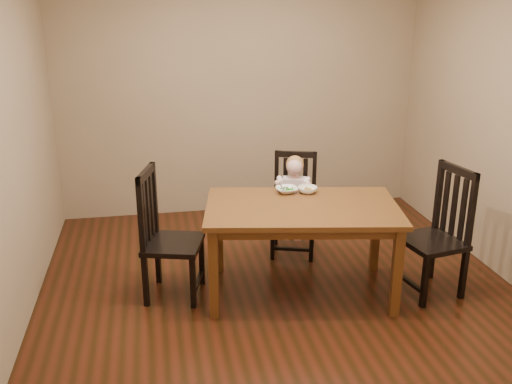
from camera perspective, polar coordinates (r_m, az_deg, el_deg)
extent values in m
cube|color=#3F190D|center=(4.94, 2.26, -9.62)|extent=(4.00, 4.00, 0.01)
cube|color=#937A5D|center=(6.39, -1.60, 9.82)|extent=(4.00, 0.01, 2.70)
cube|color=#937A5D|center=(2.64, 12.27, -4.12)|extent=(4.00, 0.01, 2.70)
cube|color=#937A5D|center=(4.46, -23.48, 4.25)|extent=(0.01, 4.00, 2.70)
cube|color=#523513|center=(4.61, 4.64, -1.59)|extent=(1.68, 1.18, 0.04)
cube|color=#523513|center=(4.63, 4.62, -2.31)|extent=(1.54, 1.04, 0.08)
cube|color=#523513|center=(4.39, -4.26, -8.16)|extent=(0.08, 0.08, 0.73)
cube|color=#523513|center=(4.53, 13.91, -7.84)|extent=(0.08, 0.08, 0.73)
cube|color=#523513|center=(5.10, -3.75, -4.14)|extent=(0.08, 0.08, 0.73)
cube|color=#523513|center=(5.22, 11.85, -3.99)|extent=(0.08, 0.08, 0.73)
cube|color=black|center=(5.44, 3.78, -2.14)|extent=(0.52, 0.51, 0.04)
cube|color=black|center=(5.67, 5.67, -3.61)|extent=(0.05, 0.05, 0.39)
cube|color=black|center=(5.69, 2.01, -3.46)|extent=(0.05, 0.05, 0.39)
cube|color=black|center=(5.36, 5.56, -5.02)|extent=(0.05, 0.05, 0.39)
cube|color=black|center=(5.37, 1.68, -4.85)|extent=(0.05, 0.05, 0.39)
cube|color=black|center=(5.50, 5.84, 1.26)|extent=(0.05, 0.05, 0.54)
cube|color=black|center=(5.51, 2.07, 1.41)|extent=(0.05, 0.05, 0.54)
cube|color=black|center=(5.43, 4.01, 3.78)|extent=(0.39, 0.15, 0.06)
cube|color=black|center=(5.51, 4.94, 1.01)|extent=(0.05, 0.03, 0.47)
cube|color=black|center=(5.51, 3.94, 1.05)|extent=(0.05, 0.03, 0.47)
cube|color=black|center=(5.52, 2.96, 1.09)|extent=(0.05, 0.03, 0.47)
cube|color=black|center=(4.70, -8.27, -5.18)|extent=(0.55, 0.57, 0.04)
cube|color=black|center=(5.02, -9.78, -6.63)|extent=(0.05, 0.05, 0.44)
cube|color=black|center=(4.68, -10.99, -8.74)|extent=(0.05, 0.05, 0.44)
cube|color=black|center=(4.94, -5.45, -6.85)|extent=(0.05, 0.05, 0.44)
cube|color=black|center=(4.59, -6.32, -9.04)|extent=(0.05, 0.05, 0.44)
cube|color=black|center=(4.81, -10.15, -0.56)|extent=(0.05, 0.05, 0.61)
cube|color=black|center=(4.44, -11.44, -2.29)|extent=(0.05, 0.05, 0.61)
cube|color=black|center=(4.54, -10.98, 1.82)|extent=(0.15, 0.44, 0.06)
cube|color=black|center=(4.73, -10.41, -1.31)|extent=(0.03, 0.05, 0.52)
cube|color=black|center=(4.64, -10.75, -1.76)|extent=(0.03, 0.05, 0.52)
cube|color=black|center=(4.54, -11.09, -2.23)|extent=(0.03, 0.05, 0.52)
cube|color=black|center=(4.91, 17.13, -4.79)|extent=(0.52, 0.54, 0.04)
cube|color=black|center=(4.99, 20.03, -7.76)|extent=(0.05, 0.05, 0.43)
cube|color=black|center=(5.26, 17.18, -6.02)|extent=(0.05, 0.05, 0.43)
cube|color=black|center=(4.76, 16.51, -8.68)|extent=(0.05, 0.05, 0.43)
cube|color=black|center=(5.05, 13.75, -6.79)|extent=(0.05, 0.05, 0.43)
cube|color=black|center=(4.78, 20.78, -1.71)|extent=(0.05, 0.05, 0.60)
cube|color=black|center=(5.06, 17.79, -0.24)|extent=(0.05, 0.05, 0.60)
cube|color=black|center=(4.84, 19.59, 2.06)|extent=(0.12, 0.44, 0.06)
cube|color=black|center=(4.85, 20.00, -1.70)|extent=(0.03, 0.05, 0.52)
cube|color=black|center=(4.93, 19.20, -1.30)|extent=(0.03, 0.05, 0.52)
cube|color=black|center=(5.00, 18.43, -0.91)|extent=(0.03, 0.05, 0.52)
imported|color=white|center=(4.89, 3.09, 0.21)|extent=(0.19, 0.19, 0.05)
imported|color=white|center=(4.89, 5.17, 0.23)|extent=(0.17, 0.17, 0.05)
cube|color=silver|center=(4.86, 2.64, 0.43)|extent=(0.03, 0.13, 0.05)
cube|color=silver|center=(4.86, 2.63, 0.26)|extent=(0.03, 0.04, 0.01)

